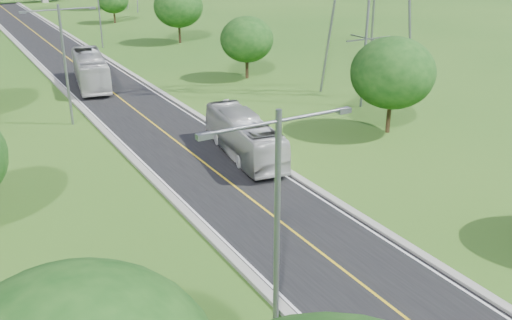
{
  "coord_description": "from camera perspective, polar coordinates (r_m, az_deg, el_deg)",
  "views": [
    {
      "loc": [
        -15.54,
        -3.08,
        15.4
      ],
      "look_at": [
        -0.18,
        23.6,
        3.0
      ],
      "focal_mm": 40.0,
      "sensor_mm": 36.0,
      "label": 1
    }
  ],
  "objects": [
    {
      "name": "ground",
      "position": [
        66.77,
        -15.79,
        7.77
      ],
      "size": [
        260.0,
        260.0,
        0.0
      ],
      "primitive_type": "plane",
      "color": "#214E15",
      "rests_on": "ground"
    },
    {
      "name": "road",
      "position": [
        72.46,
        -17.05,
        8.73
      ],
      "size": [
        8.0,
        150.0,
        0.06
      ],
      "primitive_type": "cube",
      "color": "black",
      "rests_on": "ground"
    },
    {
      "name": "curb_left",
      "position": [
        71.65,
        -20.37,
        8.25
      ],
      "size": [
        0.5,
        150.0,
        0.22
      ],
      "primitive_type": "cube",
      "color": "gray",
      "rests_on": "ground"
    },
    {
      "name": "curb_right",
      "position": [
        73.47,
        -13.81,
        9.3
      ],
      "size": [
        0.5,
        150.0,
        0.22
      ],
      "primitive_type": "cube",
      "color": "gray",
      "rests_on": "ground"
    },
    {
      "name": "speed_limit_sign",
      "position": [
        48.04,
        -3.01,
        5.21
      ],
      "size": [
        0.55,
        0.09,
        2.4
      ],
      "color": "slate",
      "rests_on": "ground"
    },
    {
      "name": "streetlight_near_left",
      "position": [
        20.2,
        2.12,
        -6.0
      ],
      "size": [
        5.9,
        0.25,
        10.0
      ],
      "color": "slate",
      "rests_on": "ground"
    },
    {
      "name": "streetlight_mid_left",
      "position": [
        49.93,
        -18.64,
        9.89
      ],
      "size": [
        5.9,
        0.25,
        10.0
      ],
      "color": "slate",
      "rests_on": "ground"
    },
    {
      "name": "streetlight_far_right",
      "position": [
        84.43,
        -15.47,
        14.75
      ],
      "size": [
        5.9,
        0.25,
        10.0
      ],
      "color": "slate",
      "rests_on": "ground"
    },
    {
      "name": "tree_rb",
      "position": [
        46.89,
        13.5,
        8.46
      ],
      "size": [
        6.72,
        6.72,
        7.82
      ],
      "color": "black",
      "rests_on": "ground"
    },
    {
      "name": "tree_rc",
      "position": [
        63.95,
        -0.93,
        11.97
      ],
      "size": [
        5.88,
        5.88,
        6.84
      ],
      "color": "black",
      "rests_on": "ground"
    },
    {
      "name": "tree_rd",
      "position": [
        86.12,
        -7.77,
        14.98
      ],
      "size": [
        7.14,
        7.14,
        8.3
      ],
      "color": "black",
      "rests_on": "ground"
    },
    {
      "name": "tree_re",
      "position": [
        107.97,
        -14.11,
        15.26
      ],
      "size": [
        5.46,
        5.46,
        6.35
      ],
      "color": "black",
      "rests_on": "ground"
    },
    {
      "name": "bus_outbound",
      "position": [
        41.38,
        -1.2,
        2.41
      ],
      "size": [
        4.09,
        11.13,
        3.03
      ],
      "primitive_type": "imported",
      "rotation": [
        0.0,
        0.0,
        3.0
      ],
      "color": "silver",
      "rests_on": "road"
    },
    {
      "name": "bus_inbound",
      "position": [
        63.52,
        -16.22,
        8.68
      ],
      "size": [
        4.9,
        12.58,
        3.42
      ],
      "primitive_type": "imported",
      "rotation": [
        0.0,
        0.0,
        -0.17
      ],
      "color": "beige",
      "rests_on": "road"
    }
  ]
}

